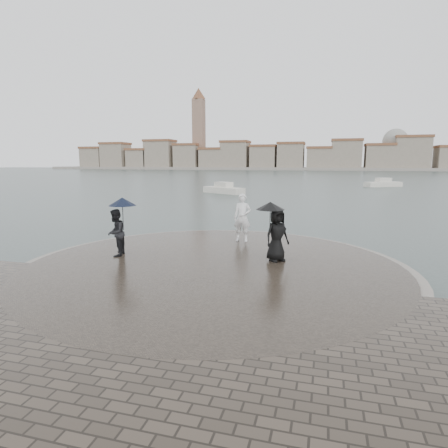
% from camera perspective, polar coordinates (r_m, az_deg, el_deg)
% --- Properties ---
extents(ground, '(400.00, 400.00, 0.00)m').
position_cam_1_polar(ground, '(9.14, -8.18, -13.88)').
color(ground, '#2B3835').
rests_on(ground, ground).
extents(kerb_ring, '(12.50, 12.50, 0.32)m').
position_cam_1_polar(kerb_ring, '(12.18, -1.62, -6.97)').
color(kerb_ring, gray).
rests_on(kerb_ring, ground).
extents(quay_tip, '(11.90, 11.90, 0.36)m').
position_cam_1_polar(quay_tip, '(12.17, -1.62, -6.88)').
color(quay_tip, '#2D261E').
rests_on(quay_tip, ground).
extents(statue, '(0.72, 0.48, 1.97)m').
position_cam_1_polar(statue, '(15.38, 2.82, 0.99)').
color(statue, white).
rests_on(statue, quay_tip).
extents(visitor_left, '(1.12, 1.04, 2.04)m').
position_cam_1_polar(visitor_left, '(13.43, -15.95, -0.18)').
color(visitor_left, black).
rests_on(visitor_left, quay_tip).
extents(visitor_right, '(1.23, 1.08, 1.95)m').
position_cam_1_polar(visitor_right, '(12.38, 7.83, -0.65)').
color(visitor_right, black).
rests_on(visitor_right, quay_tip).
extents(far_skyline, '(260.00, 20.00, 37.00)m').
position_cam_1_polar(far_skyline, '(168.67, 12.14, 9.94)').
color(far_skyline, gray).
rests_on(far_skyline, ground).
extents(boats, '(37.40, 21.50, 1.50)m').
position_cam_1_polar(boats, '(51.39, 21.84, 5.19)').
color(boats, silver).
rests_on(boats, ground).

